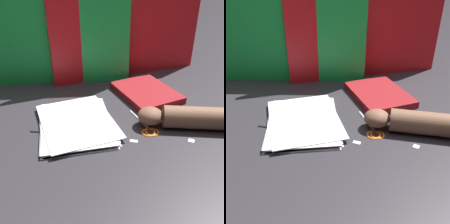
{
  "view_description": "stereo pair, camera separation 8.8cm",
  "coord_description": "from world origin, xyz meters",
  "views": [
    {
      "loc": [
        -0.2,
        -0.69,
        0.52
      ],
      "look_at": [
        0.01,
        0.03,
        0.06
      ],
      "focal_mm": 42.0,
      "sensor_mm": 36.0,
      "label": 1
    },
    {
      "loc": [
        -0.11,
        -0.71,
        0.52
      ],
      "look_at": [
        0.01,
        0.03,
        0.06
      ],
      "focal_mm": 42.0,
      "sensor_mm": 36.0,
      "label": 2
    }
  ],
  "objects": [
    {
      "name": "backdrop_panel_center",
      "position": [
        0.21,
        0.46,
        0.21
      ],
      "size": [
        0.74,
        0.1,
        0.41
      ],
      "color": "red",
      "rests_on": "ground_plane"
    },
    {
      "name": "book_closed",
      "position": [
        0.21,
        0.23,
        0.01
      ],
      "size": [
        0.25,
        0.31,
        0.03
      ],
      "color": "maroon",
      "rests_on": "ground_plane"
    },
    {
      "name": "hand_forearm",
      "position": [
        0.26,
        -0.04,
        0.04
      ],
      "size": [
        0.33,
        0.19,
        0.08
      ],
      "color": "brown",
      "rests_on": "ground_plane"
    },
    {
      "name": "paper_stack",
      "position": [
        -0.11,
        0.08,
        0.01
      ],
      "size": [
        0.27,
        0.34,
        0.02
      ],
      "color": "white",
      "rests_on": "ground_plane"
    },
    {
      "name": "ground_plane",
      "position": [
        0.0,
        0.0,
        0.0
      ],
      "size": [
        6.0,
        6.0,
        0.0
      ],
      "primitive_type": "plane",
      "color": "#2D2B30"
    },
    {
      "name": "paper_scrap_near",
      "position": [
        0.23,
        -0.11,
        0.0
      ],
      "size": [
        0.03,
        0.03,
        0.0
      ],
      "color": "white",
      "rests_on": "ground_plane"
    },
    {
      "name": "backdrop_panel_left",
      "position": [
        -0.15,
        0.46,
        0.19
      ],
      "size": [
        0.68,
        0.15,
        0.38
      ],
      "color": "green",
      "rests_on": "ground_plane"
    },
    {
      "name": "pen",
      "position": [
        -0.21,
        0.06,
        0.0
      ],
      "size": [
        0.12,
        0.05,
        0.01
      ],
      "color": "black",
      "rests_on": "ground_plane"
    },
    {
      "name": "scissors",
      "position": [
        0.12,
        -0.0,
        0.0
      ],
      "size": [
        0.08,
        0.18,
        0.01
      ],
      "color": "silver",
      "rests_on": "ground_plane"
    },
    {
      "name": "paper_scrap_mid",
      "position": [
        0.05,
        -0.06,
        0.0
      ],
      "size": [
        0.03,
        0.02,
        0.0
      ],
      "color": "white",
      "rests_on": "ground_plane"
    }
  ]
}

